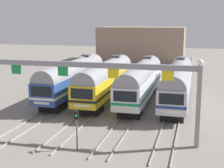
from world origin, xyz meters
TOP-DOWN VIEW (x-y plane):
  - ground_plane at (0.00, 0.00)m, footprint 160.00×160.00m
  - track_bed at (0.00, 17.00)m, footprint 14.62×70.00m
  - commuter_train_blue at (-6.56, -0.00)m, footprint 2.88×18.06m
  - commuter_train_yellow at (-2.19, -0.00)m, footprint 2.88×18.06m
  - commuter_train_white at (2.19, -0.00)m, footprint 2.88×18.06m
  - commuter_train_silver at (6.56, -0.00)m, footprint 2.88×18.06m
  - catenary_gantry at (0.00, -13.50)m, footprint 18.35×0.44m
  - yard_signal_mast at (0.00, -16.28)m, footprint 0.28×0.35m
  - maintenance_building at (-4.72, 41.57)m, footprint 20.45×10.00m

SIDE VIEW (x-z plane):
  - ground_plane at x=0.00m, z-range 0.00..0.00m
  - track_bed at x=0.00m, z-range 0.00..0.15m
  - yard_signal_mast at x=0.00m, z-range 0.61..3.71m
  - commuter_train_blue at x=-6.56m, z-range 0.16..5.21m
  - commuter_train_yellow at x=-2.19m, z-range 0.16..5.21m
  - commuter_train_white at x=2.19m, z-range 0.16..5.21m
  - commuter_train_silver at x=6.56m, z-range 0.16..5.21m
  - maintenance_building at x=-4.72m, z-range 0.00..8.07m
  - catenary_gantry at x=0.00m, z-range 1.66..8.63m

